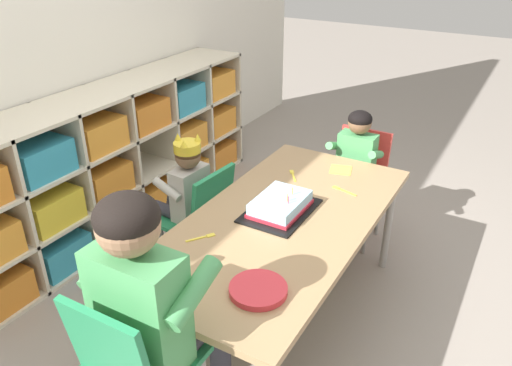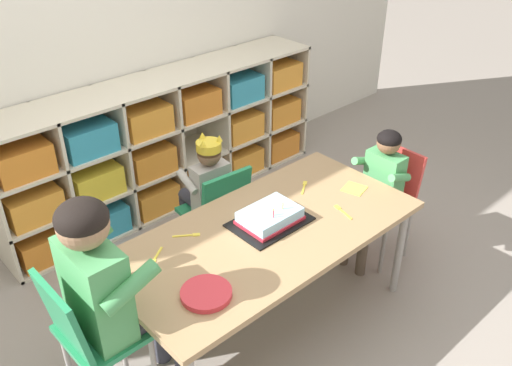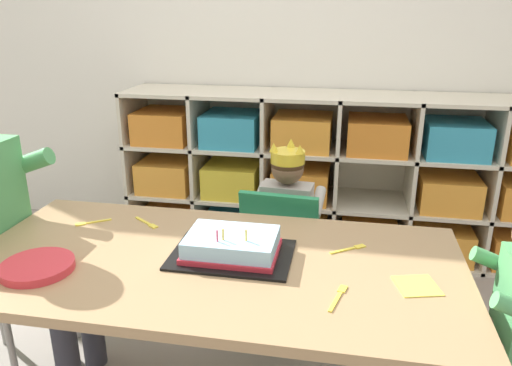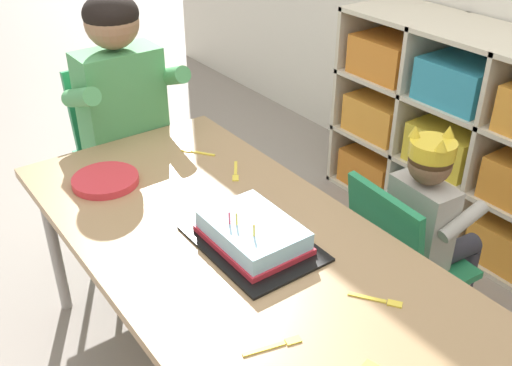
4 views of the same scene
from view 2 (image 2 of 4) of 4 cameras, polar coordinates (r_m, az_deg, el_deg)
The scene contains 17 objects.
ground at distance 2.98m, azimuth 1.02°, elevation -14.11°, with size 16.00×16.00×0.00m, color gray.
classroom_back_wall at distance 3.50m, azimuth -17.75°, elevation 17.26°, with size 6.00×0.10×2.70m, color silver.
storage_cubby_shelf at distance 3.76m, azimuth -9.26°, elevation 3.88°, with size 2.35×0.39×0.89m.
activity_table at distance 2.61m, azimuth 1.14°, elevation -5.66°, with size 1.51×0.74×0.59m.
classroom_chair_blue at distance 3.13m, azimuth -3.92°, elevation -2.68°, with size 0.36×0.35×0.65m.
child_with_crown at distance 3.14m, azimuth -5.16°, elevation 0.11°, with size 0.31×0.31×0.81m.
classroom_chair_adult_side at distance 2.33m, azimuth -16.81°, elevation -14.78°, with size 0.34×0.34×0.79m.
adult_helper_seated at distance 2.24m, azimuth -14.83°, elevation -9.98°, with size 0.44×0.41×1.09m.
classroom_chair_guest_side at distance 3.28m, azimuth 13.41°, elevation -1.04°, with size 0.32×0.34×0.67m.
guest_at_table_side at distance 3.14m, azimuth 12.58°, elevation 0.14°, with size 0.31×0.30×0.83m.
birthday_cake_on_tray at distance 2.62m, azimuth 1.45°, elevation -3.60°, with size 0.37×0.26×0.11m.
paper_plate_stack at distance 2.25m, azimuth -5.19°, elevation -11.35°, with size 0.21×0.21×0.02m, color #DB333D.
paper_napkin_square at distance 2.94m, azimuth 10.17°, elevation -0.58°, with size 0.11×0.11×0.00m, color #F4DB4C.
fork_near_cake_tray at distance 2.47m, azimuth -10.37°, elevation -7.57°, with size 0.11×0.08×0.00m.
fork_by_napkin at distance 2.75m, azimuth 8.95°, elevation -2.90°, with size 0.05×0.14×0.00m.
fork_beside_plate_stack at distance 2.92m, azimuth 5.01°, elevation -0.38°, with size 0.11×0.09×0.00m.
fork_near_child_seat at distance 2.57m, azimuth -7.05°, elevation -5.41°, with size 0.11×0.08×0.00m.
Camera 2 is at (-1.44, -1.51, 2.12)m, focal length 38.52 mm.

